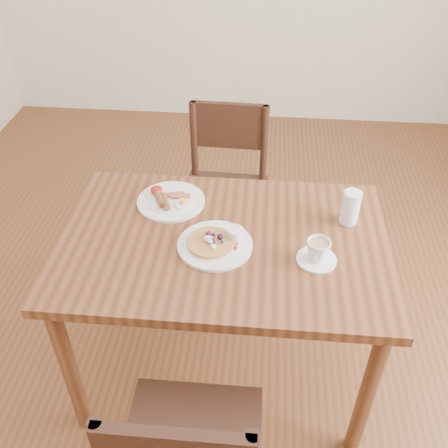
% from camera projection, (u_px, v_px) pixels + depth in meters
% --- Properties ---
extents(ground, '(5.00, 5.00, 0.00)m').
position_uv_depth(ground, '(224.00, 363.00, 2.29)').
color(ground, brown).
rests_on(ground, ground).
extents(dining_table, '(1.20, 0.80, 0.75)m').
position_uv_depth(dining_table, '(224.00, 259.00, 1.88)').
color(dining_table, brown).
rests_on(dining_table, ground).
extents(chair_far, '(0.43, 0.43, 0.88)m').
position_uv_depth(chair_far, '(226.00, 185.00, 2.54)').
color(chair_far, '#351A13').
rests_on(chair_far, ground).
extents(pancake_plate, '(0.27, 0.27, 0.06)m').
position_uv_depth(pancake_plate, '(216.00, 243.00, 1.78)').
color(pancake_plate, white).
rests_on(pancake_plate, dining_table).
extents(breakfast_plate, '(0.27, 0.27, 0.04)m').
position_uv_depth(breakfast_plate, '(170.00, 200.00, 1.99)').
color(breakfast_plate, white).
rests_on(breakfast_plate, dining_table).
extents(teacup_saucer, '(0.14, 0.14, 0.09)m').
position_uv_depth(teacup_saucer, '(318.00, 252.00, 1.71)').
color(teacup_saucer, white).
rests_on(teacup_saucer, dining_table).
extents(water_glass, '(0.07, 0.07, 0.13)m').
position_uv_depth(water_glass, '(350.00, 207.00, 1.86)').
color(water_glass, silver).
rests_on(water_glass, dining_table).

